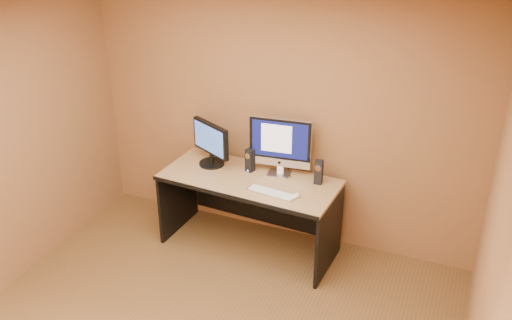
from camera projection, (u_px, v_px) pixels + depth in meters
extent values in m
plane|color=white|center=(170.00, 32.00, 3.39)|extent=(4.00, 4.00, 0.00)
cube|color=silver|center=(271.00, 193.00, 5.27)|extent=(0.48, 0.19, 0.02)
ellipsoid|color=white|center=(296.00, 196.00, 5.20)|extent=(0.08, 0.12, 0.04)
cylinder|color=black|center=(289.00, 172.00, 5.66)|extent=(0.11, 0.22, 0.01)
cylinder|color=black|center=(277.00, 170.00, 5.69)|extent=(0.10, 0.18, 0.01)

